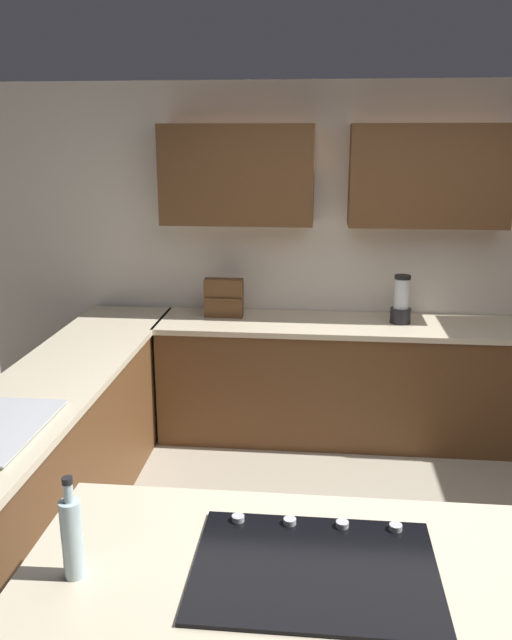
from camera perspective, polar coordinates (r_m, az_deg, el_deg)
name	(u,v)px	position (r m, az deg, el deg)	size (l,w,h in m)	color
ground_plane	(378,585)	(3.63, 10.68, -21.86)	(14.00, 14.00, 0.00)	#9E937F
wall_back	(357,239)	(4.98, 8.84, 7.00)	(6.00, 0.44, 2.60)	silver
lower_cabinets_back	(349,383)	(4.93, 8.17, -5.51)	(2.80, 0.60, 0.86)	brown
countertop_back	(352,325)	(4.78, 8.38, -0.47)	(2.84, 0.64, 0.04)	beige
lower_cabinets_side	(68,443)	(4.13, -16.18, -10.36)	(0.60, 2.90, 0.86)	brown
countertop_side	(62,373)	(3.95, -16.68, -4.47)	(0.64, 2.94, 0.04)	beige
island_top	(315,577)	(2.18, 5.18, -21.52)	(1.85, 0.90, 0.04)	beige
cooktop	(315,568)	(2.17, 5.20, -20.86)	(0.76, 0.56, 0.03)	black
blender	(401,303)	(4.80, 12.61, 1.50)	(0.15, 0.15, 0.35)	black
spice_rack	(224,298)	(4.86, -2.84, 1.95)	(0.29, 0.11, 0.29)	brown
oil_bottle	(72,536)	(2.14, -15.83, -17.76)	(0.07, 0.07, 0.34)	silver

